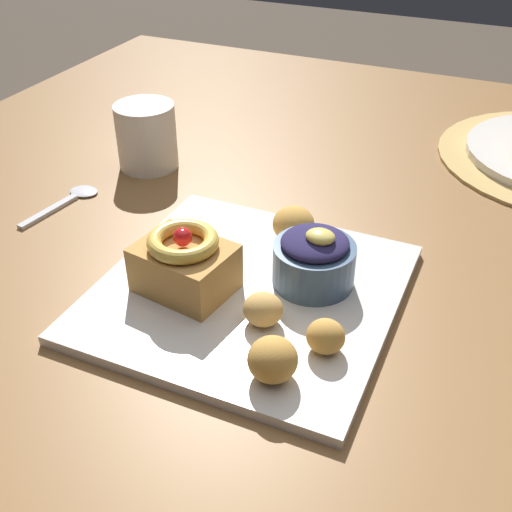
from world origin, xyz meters
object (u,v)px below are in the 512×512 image
object	(u,v)px
fritter_front	(273,359)
fritter_middle	(293,224)
fritter_extra	(263,309)
spoon	(69,200)
front_plate	(248,292)
cake_slice	(185,263)
coffee_mug	(147,136)
fritter_back	(326,336)
berry_ramekin	(314,259)

from	to	relation	value
fritter_front	fritter_middle	size ratio (longest dim) A/B	0.91
fritter_extra	spoon	distance (m)	0.37
fritter_middle	spoon	size ratio (longest dim) A/B	0.39
front_plate	fritter_front	bearing A→B (deg)	-56.21
cake_slice	fritter_front	distance (m)	0.16
fritter_middle	coffee_mug	world-z (taller)	coffee_mug
fritter_back	spoon	distance (m)	0.44
fritter_middle	fritter_back	distance (m)	0.19
cake_slice	fritter_extra	xyz separation A→B (m)	(0.10, -0.02, -0.02)
cake_slice	fritter_middle	size ratio (longest dim) A/B	2.13
front_plate	cake_slice	bearing A→B (deg)	-155.48
fritter_middle	coffee_mug	xyz separation A→B (m)	(-0.27, 0.12, 0.01)
fritter_front	fritter_back	distance (m)	0.06
front_plate	fritter_middle	distance (m)	0.11
fritter_back	coffee_mug	size ratio (longest dim) A/B	0.39
cake_slice	spoon	size ratio (longest dim) A/B	0.84
fritter_middle	fritter_front	bearing A→B (deg)	-73.48
spoon	coffee_mug	size ratio (longest dim) A/B	1.35
cake_slice	fritter_back	size ratio (longest dim) A/B	2.92
berry_ramekin	fritter_front	distance (m)	0.15
fritter_middle	fritter_back	xyz separation A→B (m)	(0.10, -0.17, -0.00)
front_plate	fritter_back	size ratio (longest dim) A/B	8.38
spoon	fritter_front	bearing A→B (deg)	-109.67
fritter_extra	fritter_back	bearing A→B (deg)	-10.26
fritter_front	fritter_extra	bearing A→B (deg)	119.88
front_plate	spoon	size ratio (longest dim) A/B	2.42
spoon	coffee_mug	world-z (taller)	coffee_mug
front_plate	fritter_back	bearing A→B (deg)	-28.94
cake_slice	fritter_back	bearing A→B (deg)	-10.59
coffee_mug	front_plate	bearing A→B (deg)	-40.50
coffee_mug	cake_slice	bearing A→B (deg)	-51.07
fritter_back	front_plate	bearing A→B (deg)	151.06
fritter_front	fritter_middle	bearing A→B (deg)	106.52
cake_slice	spoon	distance (m)	0.27
fritter_back	coffee_mug	world-z (taller)	coffee_mug
berry_ramekin	coffee_mug	xyz separation A→B (m)	(-0.32, 0.19, 0.00)
front_plate	fritter_middle	bearing A→B (deg)	85.31
fritter_front	coffee_mug	distance (m)	0.47
front_plate	berry_ramekin	distance (m)	0.08
berry_ramekin	fritter_back	bearing A→B (deg)	-64.31
fritter_front	fritter_back	world-z (taller)	fritter_front
coffee_mug	fritter_front	bearing A→B (deg)	-44.81
cake_slice	berry_ramekin	distance (m)	0.14
fritter_extra	coffee_mug	xyz separation A→B (m)	(-0.30, 0.27, 0.02)
fritter_back	coffee_mug	bearing A→B (deg)	142.46
fritter_extra	coffee_mug	bearing A→B (deg)	137.95
fritter_front	spoon	bearing A→B (deg)	152.18
berry_ramekin	fritter_middle	size ratio (longest dim) A/B	1.75
cake_slice	fritter_extra	bearing A→B (deg)	-10.83
berry_ramekin	fritter_front	world-z (taller)	berry_ramekin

